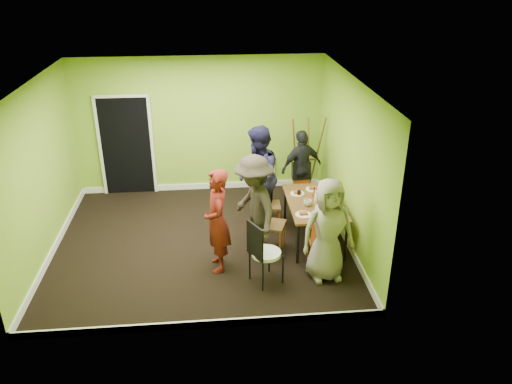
% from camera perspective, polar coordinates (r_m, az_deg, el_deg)
% --- Properties ---
extents(ground, '(5.00, 5.00, 0.00)m').
position_cam_1_polar(ground, '(8.78, -6.12, -5.71)').
color(ground, black).
rests_on(ground, ground).
extents(room_walls, '(5.04, 4.54, 2.82)m').
position_cam_1_polar(room_walls, '(8.36, -6.59, 0.26)').
color(room_walls, '#89B42E').
rests_on(room_walls, ground).
extents(dining_table, '(0.90, 1.50, 0.75)m').
position_cam_1_polar(dining_table, '(8.52, 6.70, -1.43)').
color(dining_table, black).
rests_on(dining_table, ground).
extents(chair_left_far, '(0.42, 0.41, 0.95)m').
position_cam_1_polar(chair_left_far, '(8.96, 1.03, -1.01)').
color(chair_left_far, orange).
rests_on(chair_left_far, ground).
extents(chair_left_near, '(0.53, 0.52, 0.99)m').
position_cam_1_polar(chair_left_near, '(8.29, 1.30, -3.09)').
color(chair_left_near, orange).
rests_on(chair_left_near, ground).
extents(chair_back_end, '(0.40, 0.46, 0.89)m').
position_cam_1_polar(chair_back_end, '(9.79, 5.24, 1.87)').
color(chair_back_end, orange).
rests_on(chair_back_end, ground).
extents(chair_front_end, '(0.42, 0.43, 0.98)m').
position_cam_1_polar(chair_front_end, '(7.88, 7.60, -5.00)').
color(chair_front_end, orange).
rests_on(chair_front_end, ground).
extents(chair_bentwood, '(0.55, 0.54, 1.03)m').
position_cam_1_polar(chair_bentwood, '(7.42, 0.72, -6.66)').
color(chair_bentwood, black).
rests_on(chair_bentwood, ground).
extents(easel, '(0.68, 0.64, 1.71)m').
position_cam_1_polar(easel, '(10.09, 5.80, 3.90)').
color(easel, brown).
rests_on(easel, ground).
extents(plate_near_left, '(0.25, 0.25, 0.01)m').
position_cam_1_polar(plate_near_left, '(8.74, 4.75, -0.18)').
color(plate_near_left, white).
rests_on(plate_near_left, dining_table).
extents(plate_near_right, '(0.26, 0.26, 0.01)m').
position_cam_1_polar(plate_near_right, '(8.04, 5.43, -2.58)').
color(plate_near_right, white).
rests_on(plate_near_right, dining_table).
extents(plate_far_back, '(0.25, 0.25, 0.01)m').
position_cam_1_polar(plate_far_back, '(8.93, 6.51, 0.33)').
color(plate_far_back, white).
rests_on(plate_far_back, dining_table).
extents(plate_far_front, '(0.25, 0.25, 0.01)m').
position_cam_1_polar(plate_far_front, '(7.97, 7.90, -3.00)').
color(plate_far_front, white).
rests_on(plate_far_front, dining_table).
extents(plate_wall_back, '(0.22, 0.22, 0.01)m').
position_cam_1_polar(plate_wall_back, '(8.61, 7.72, -0.73)').
color(plate_wall_back, white).
rests_on(plate_wall_back, dining_table).
extents(plate_wall_front, '(0.23, 0.23, 0.01)m').
position_cam_1_polar(plate_wall_front, '(8.38, 8.74, -1.56)').
color(plate_wall_front, white).
rests_on(plate_wall_front, dining_table).
extents(thermos, '(0.07, 0.07, 0.21)m').
position_cam_1_polar(thermos, '(8.49, 6.95, -0.34)').
color(thermos, white).
rests_on(thermos, dining_table).
extents(blue_bottle, '(0.07, 0.07, 0.18)m').
position_cam_1_polar(blue_bottle, '(8.28, 8.73, -1.23)').
color(blue_bottle, blue).
rests_on(blue_bottle, dining_table).
extents(orange_bottle, '(0.04, 0.04, 0.08)m').
position_cam_1_polar(orange_bottle, '(8.64, 6.46, -0.31)').
color(orange_bottle, orange).
rests_on(orange_bottle, dining_table).
extents(glass_mid, '(0.06, 0.06, 0.09)m').
position_cam_1_polar(glass_mid, '(8.67, 4.92, -0.11)').
color(glass_mid, black).
rests_on(glass_mid, dining_table).
extents(glass_back, '(0.07, 0.07, 0.08)m').
position_cam_1_polar(glass_back, '(8.81, 6.80, 0.22)').
color(glass_back, black).
rests_on(glass_back, dining_table).
extents(glass_front, '(0.07, 0.07, 0.09)m').
position_cam_1_polar(glass_front, '(8.11, 8.51, -2.20)').
color(glass_front, black).
rests_on(glass_front, dining_table).
extents(cup_a, '(0.13, 0.13, 0.10)m').
position_cam_1_polar(cup_a, '(8.33, 5.93, -1.22)').
color(cup_a, white).
rests_on(cup_a, dining_table).
extents(cup_b, '(0.10, 0.10, 0.09)m').
position_cam_1_polar(cup_b, '(8.63, 8.09, -0.40)').
color(cup_b, white).
rests_on(cup_b, dining_table).
extents(person_standing, '(0.46, 0.65, 1.67)m').
position_cam_1_polar(person_standing, '(7.67, -4.45, -3.32)').
color(person_standing, maroon).
rests_on(person_standing, ground).
extents(person_left_far, '(0.83, 1.00, 1.86)m').
position_cam_1_polar(person_left_far, '(8.93, 0.23, 1.73)').
color(person_left_far, '#181637').
rests_on(person_left_far, ground).
extents(person_left_near, '(0.98, 1.28, 1.75)m').
position_cam_1_polar(person_left_near, '(7.99, -0.18, -1.71)').
color(person_left_near, '#2A251C').
rests_on(person_left_near, ground).
extents(person_back_end, '(0.96, 0.67, 1.51)m').
position_cam_1_polar(person_back_end, '(9.86, 5.23, 2.83)').
color(person_back_end, black).
rests_on(person_back_end, ground).
extents(person_front_end, '(0.85, 0.61, 1.64)m').
position_cam_1_polar(person_front_end, '(7.51, 8.23, -4.33)').
color(person_front_end, gray).
rests_on(person_front_end, ground).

